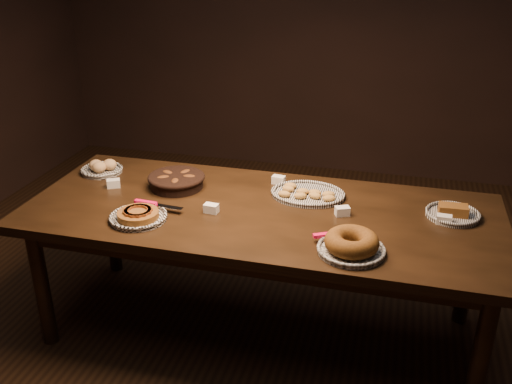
% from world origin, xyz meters
% --- Properties ---
extents(ground, '(5.00, 5.00, 0.00)m').
position_xyz_m(ground, '(0.00, 0.00, 0.00)').
color(ground, black).
rests_on(ground, ground).
extents(buffet_table, '(2.40, 1.00, 0.75)m').
position_xyz_m(buffet_table, '(0.00, 0.00, 0.68)').
color(buffet_table, black).
rests_on(buffet_table, ground).
extents(apple_tart_plate, '(0.33, 0.29, 0.05)m').
position_xyz_m(apple_tart_plate, '(-0.55, -0.26, 0.77)').
color(apple_tart_plate, white).
rests_on(apple_tart_plate, buffet_table).
extents(madeleine_platter, '(0.39, 0.32, 0.04)m').
position_xyz_m(madeleine_platter, '(0.20, 0.21, 0.77)').
color(madeleine_platter, black).
rests_on(madeleine_platter, buffet_table).
extents(bundt_cake_plate, '(0.34, 0.34, 0.09)m').
position_xyz_m(bundt_cake_plate, '(0.49, -0.31, 0.79)').
color(bundt_cake_plate, black).
rests_on(bundt_cake_plate, buffet_table).
extents(croissant_basket, '(0.31, 0.31, 0.08)m').
position_xyz_m(croissant_basket, '(-0.52, 0.15, 0.79)').
color(croissant_basket, black).
rests_on(croissant_basket, buffet_table).
extents(bread_roll_plate, '(0.24, 0.24, 0.08)m').
position_xyz_m(bread_roll_plate, '(-1.02, 0.24, 0.78)').
color(bread_roll_plate, white).
rests_on(bread_roll_plate, buffet_table).
extents(loaf_plate, '(0.27, 0.27, 0.06)m').
position_xyz_m(loaf_plate, '(0.93, 0.16, 0.77)').
color(loaf_plate, black).
rests_on(loaf_plate, buffet_table).
extents(tent_cards, '(1.82, 0.49, 0.04)m').
position_xyz_m(tent_cards, '(0.05, 0.08, 0.77)').
color(tent_cards, white).
rests_on(tent_cards, buffet_table).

